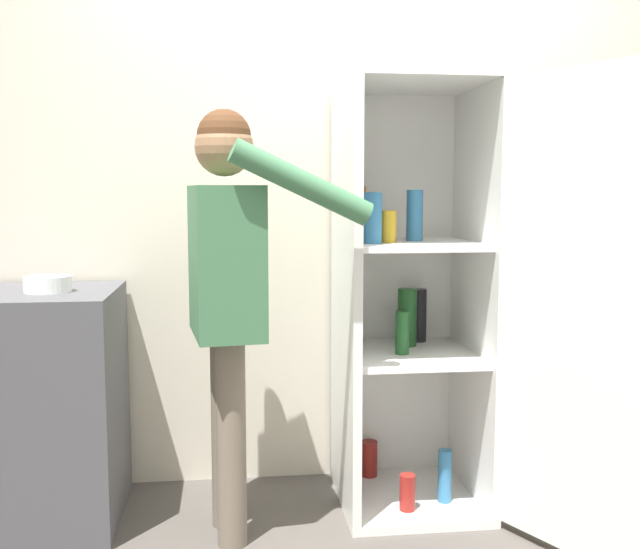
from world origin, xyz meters
name	(u,v)px	position (x,y,z in m)	size (l,w,h in m)	color
wall_back	(346,200)	(0.00, 0.98, 1.27)	(7.00, 0.06, 2.55)	beige
refrigerator	(438,299)	(0.31, 0.54, 0.88)	(0.89, 1.16, 1.77)	white
person	(228,271)	(-0.54, 0.39, 1.02)	(0.67, 0.57, 1.61)	#726656
counter	(23,407)	(-1.35, 0.62, 0.46)	(0.74, 0.63, 0.93)	#4C4C51
bowl	(48,284)	(-1.23, 0.58, 0.96)	(0.18, 0.18, 0.06)	white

